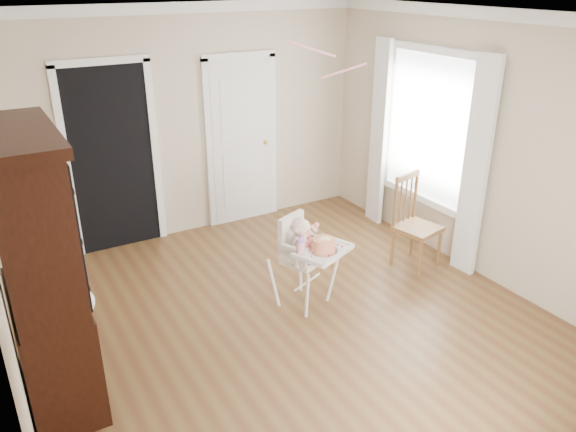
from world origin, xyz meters
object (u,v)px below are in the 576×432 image
high_chair (304,251)px  china_cabinet (40,273)px  dining_chair (415,225)px  sippy_cup (301,246)px  cake (324,245)px

high_chair → china_cabinet: 2.33m
high_chair → dining_chair: 1.47m
china_cabinet → dining_chair: size_ratio=2.03×
high_chair → sippy_cup: high_chair is taller
cake → high_chair: bearing=112.0°
sippy_cup → high_chair: bearing=47.7°
sippy_cup → china_cabinet: 2.17m
high_chair → sippy_cup: size_ratio=4.87×
cake → china_cabinet: bearing=177.9°
sippy_cup → dining_chair: (1.59, 0.22, -0.25)m
sippy_cup → china_cabinet: size_ratio=0.09×
high_chair → dining_chair: bearing=-19.5°
china_cabinet → dining_chair: (3.74, 0.19, -0.56)m
sippy_cup → china_cabinet: bearing=179.3°
high_chair → cake: bearing=-90.5°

